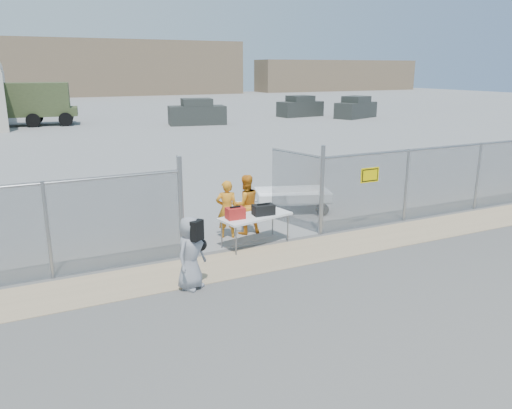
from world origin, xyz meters
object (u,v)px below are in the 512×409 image
security_worker_left (227,209)px  visitor (191,253)px  folding_table (255,230)px  security_worker_right (246,204)px  utility_trailer (292,200)px

security_worker_left → visitor: size_ratio=1.02×
folding_table → security_worker_right: bearing=68.4°
folding_table → security_worker_left: 1.05m
visitor → utility_trailer: visitor is taller
security_worker_right → utility_trailer: security_worker_right is taller
folding_table → security_worker_left: security_worker_left is taller
security_worker_left → utility_trailer: size_ratio=0.53×
security_worker_left → visitor: security_worker_left is taller
security_worker_right → visitor: bearing=50.1°
folding_table → security_worker_right: size_ratio=1.13×
folding_table → utility_trailer: (2.47, 2.38, -0.04)m
visitor → utility_trailer: size_ratio=0.52×
security_worker_left → visitor: 3.29m
security_worker_left → security_worker_right: size_ratio=0.96×
folding_table → visitor: bearing=-154.5°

